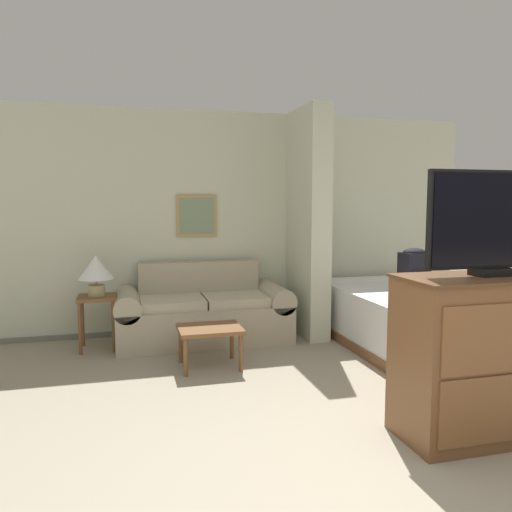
{
  "coord_description": "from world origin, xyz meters",
  "views": [
    {
      "loc": [
        -1.1,
        -2.11,
        1.52
      ],
      "look_at": [
        0.05,
        2.24,
        1.05
      ],
      "focal_mm": 35.0,
      "sensor_mm": 36.0,
      "label": 1
    }
  ],
  "objects_px": {
    "coffee_table": "(210,333)",
    "table_lamp": "(96,269)",
    "tv_dresser": "(488,356)",
    "bed": "(406,316)",
    "backpack": "(414,269)",
    "tv": "(494,223)",
    "couch": "(203,313)"
  },
  "relations": [
    {
      "from": "bed",
      "to": "table_lamp",
      "type": "bearing_deg",
      "value": 169.1
    },
    {
      "from": "tv",
      "to": "bed",
      "type": "distance_m",
      "value": 2.43
    },
    {
      "from": "tv",
      "to": "backpack",
      "type": "height_order",
      "value": "tv"
    },
    {
      "from": "couch",
      "to": "coffee_table",
      "type": "distance_m",
      "value": 0.93
    },
    {
      "from": "couch",
      "to": "tv",
      "type": "distance_m",
      "value": 3.29
    },
    {
      "from": "couch",
      "to": "coffee_table",
      "type": "height_order",
      "value": "couch"
    },
    {
      "from": "bed",
      "to": "backpack",
      "type": "height_order",
      "value": "backpack"
    },
    {
      "from": "bed",
      "to": "tv_dresser",
      "type": "bearing_deg",
      "value": -107.96
    },
    {
      "from": "coffee_table",
      "to": "table_lamp",
      "type": "bearing_deg",
      "value": 139.92
    },
    {
      "from": "backpack",
      "to": "tv",
      "type": "bearing_deg",
      "value": -109.15
    },
    {
      "from": "coffee_table",
      "to": "couch",
      "type": "bearing_deg",
      "value": 85.14
    },
    {
      "from": "table_lamp",
      "to": "tv_dresser",
      "type": "bearing_deg",
      "value": -46.26
    },
    {
      "from": "table_lamp",
      "to": "bed",
      "type": "height_order",
      "value": "table_lamp"
    },
    {
      "from": "coffee_table",
      "to": "tv",
      "type": "xyz_separation_m",
      "value": [
        1.53,
        -1.81,
        1.07
      ]
    },
    {
      "from": "couch",
      "to": "bed",
      "type": "height_order",
      "value": "couch"
    },
    {
      "from": "tv_dresser",
      "to": "tv",
      "type": "relative_size",
      "value": 1.25
    },
    {
      "from": "bed",
      "to": "backpack",
      "type": "relative_size",
      "value": 4.57
    },
    {
      "from": "tv_dresser",
      "to": "backpack",
      "type": "relative_size",
      "value": 2.57
    },
    {
      "from": "tv",
      "to": "backpack",
      "type": "bearing_deg",
      "value": 70.85
    },
    {
      "from": "tv",
      "to": "bed",
      "type": "height_order",
      "value": "tv"
    },
    {
      "from": "coffee_table",
      "to": "tv",
      "type": "bearing_deg",
      "value": -49.78
    },
    {
      "from": "coffee_table",
      "to": "backpack",
      "type": "relative_size",
      "value": 1.25
    },
    {
      "from": "coffee_table",
      "to": "table_lamp",
      "type": "distance_m",
      "value": 1.45
    },
    {
      "from": "bed",
      "to": "backpack",
      "type": "bearing_deg",
      "value": -88.47
    },
    {
      "from": "couch",
      "to": "coffee_table",
      "type": "xyz_separation_m",
      "value": [
        -0.08,
        -0.93,
        0.01
      ]
    },
    {
      "from": "table_lamp",
      "to": "backpack",
      "type": "distance_m",
      "value": 3.33
    },
    {
      "from": "tv",
      "to": "bed",
      "type": "relative_size",
      "value": 0.45
    },
    {
      "from": "couch",
      "to": "tv_dresser",
      "type": "relative_size",
      "value": 1.59
    },
    {
      "from": "tv_dresser",
      "to": "tv",
      "type": "xyz_separation_m",
      "value": [
        0.0,
        0.0,
        0.87
      ]
    },
    {
      "from": "tv_dresser",
      "to": "bed",
      "type": "relative_size",
      "value": 0.56
    },
    {
      "from": "coffee_table",
      "to": "tv_dresser",
      "type": "xyz_separation_m",
      "value": [
        1.53,
        -1.82,
        0.2
      ]
    },
    {
      "from": "tv",
      "to": "couch",
      "type": "bearing_deg",
      "value": 117.95
    }
  ]
}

